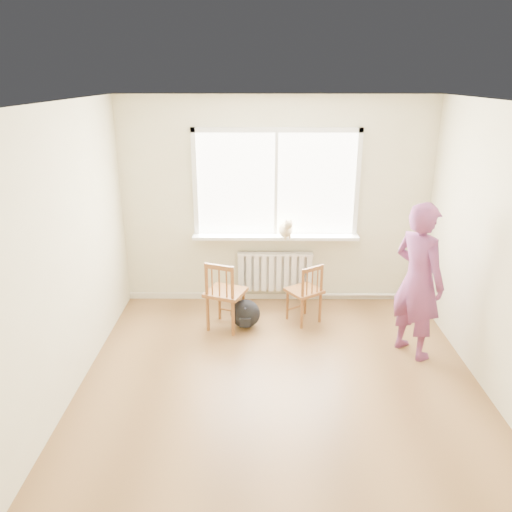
{
  "coord_description": "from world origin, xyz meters",
  "views": [
    {
      "loc": [
        -0.21,
        -4.05,
        2.91
      ],
      "look_at": [
        -0.25,
        1.2,
        1.0
      ],
      "focal_mm": 35.0,
      "sensor_mm": 36.0,
      "label": 1
    }
  ],
  "objects_px": {
    "chair_left": "(224,295)",
    "person": "(418,281)",
    "backpack": "(245,314)",
    "cat": "(286,229)",
    "chair_right": "(306,293)"
  },
  "relations": [
    {
      "from": "chair_left",
      "to": "person",
      "type": "xyz_separation_m",
      "value": [
        2.11,
        -0.53,
        0.42
      ]
    },
    {
      "from": "person",
      "to": "backpack",
      "type": "bearing_deg",
      "value": 40.57
    },
    {
      "from": "chair_left",
      "to": "cat",
      "type": "distance_m",
      "value": 1.2
    },
    {
      "from": "backpack",
      "to": "person",
      "type": "bearing_deg",
      "value": -17.09
    },
    {
      "from": "chair_right",
      "to": "cat",
      "type": "distance_m",
      "value": 0.88
    },
    {
      "from": "person",
      "to": "chair_left",
      "type": "bearing_deg",
      "value": 43.58
    },
    {
      "from": "chair_right",
      "to": "person",
      "type": "bearing_deg",
      "value": 113.26
    },
    {
      "from": "chair_left",
      "to": "cat",
      "type": "relative_size",
      "value": 2.13
    },
    {
      "from": "cat",
      "to": "backpack",
      "type": "xyz_separation_m",
      "value": [
        -0.51,
        -0.65,
        -0.88
      ]
    },
    {
      "from": "chair_left",
      "to": "person",
      "type": "bearing_deg",
      "value": -173.18
    },
    {
      "from": "chair_left",
      "to": "chair_right",
      "type": "height_order",
      "value": "chair_left"
    },
    {
      "from": "person",
      "to": "backpack",
      "type": "relative_size",
      "value": 4.76
    },
    {
      "from": "cat",
      "to": "chair_right",
      "type": "bearing_deg",
      "value": -77.01
    },
    {
      "from": "chair_left",
      "to": "chair_right",
      "type": "relative_size",
      "value": 1.13
    },
    {
      "from": "cat",
      "to": "chair_left",
      "type": "bearing_deg",
      "value": -150.11
    }
  ]
}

